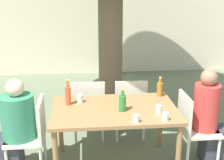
{
  "coord_description": "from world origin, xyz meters",
  "views": [
    {
      "loc": [
        -0.35,
        -3.34,
        2.21
      ],
      "look_at": [
        0.0,
        0.3,
        1.02
      ],
      "focal_mm": 50.0,
      "sensor_mm": 36.0,
      "label": 1
    }
  ],
  "objects_px": {
    "dining_table_front": "(114,115)",
    "patio_chair_0": "(32,132)",
    "drinking_glass_0": "(80,99)",
    "drinking_glass_2": "(159,110)",
    "green_bottle_1": "(122,103)",
    "drinking_glass_3": "(136,119)",
    "soda_bottle_0": "(68,95)",
    "drinking_glass_1": "(165,116)",
    "patio_chair_2": "(89,107)",
    "person_seated_1": "(212,122)",
    "patio_chair_1": "(193,125)",
    "patio_chair_3": "(130,105)",
    "person_seated_0": "(12,132)",
    "amber_bottle_2": "(160,89)"
  },
  "relations": [
    {
      "from": "dining_table_front",
      "to": "patio_chair_0",
      "type": "height_order",
      "value": "patio_chair_0"
    },
    {
      "from": "drinking_glass_0",
      "to": "drinking_glass_2",
      "type": "bearing_deg",
      "value": -25.54
    },
    {
      "from": "green_bottle_1",
      "to": "drinking_glass_3",
      "type": "distance_m",
      "value": 0.33
    },
    {
      "from": "drinking_glass_2",
      "to": "drinking_glass_3",
      "type": "xyz_separation_m",
      "value": [
        -0.29,
        -0.19,
        -0.01
      ]
    },
    {
      "from": "soda_bottle_0",
      "to": "drinking_glass_1",
      "type": "bearing_deg",
      "value": -27.2
    },
    {
      "from": "patio_chair_2",
      "to": "person_seated_1",
      "type": "xyz_separation_m",
      "value": [
        1.49,
        -0.7,
        0.02
      ]
    },
    {
      "from": "patio_chair_1",
      "to": "drinking_glass_0",
      "type": "xyz_separation_m",
      "value": [
        -1.36,
        0.22,
        0.31
      ]
    },
    {
      "from": "dining_table_front",
      "to": "green_bottle_1",
      "type": "bearing_deg",
      "value": -45.67
    },
    {
      "from": "person_seated_1",
      "to": "dining_table_front",
      "type": "bearing_deg",
      "value": 90.0
    },
    {
      "from": "patio_chair_3",
      "to": "patio_chair_1",
      "type": "bearing_deg",
      "value": 133.67
    },
    {
      "from": "patio_chair_0",
      "to": "person_seated_0",
      "type": "distance_m",
      "value": 0.23
    },
    {
      "from": "patio_chair_3",
      "to": "amber_bottle_2",
      "type": "height_order",
      "value": "amber_bottle_2"
    },
    {
      "from": "drinking_glass_0",
      "to": "drinking_glass_3",
      "type": "relative_size",
      "value": 1.25
    },
    {
      "from": "dining_table_front",
      "to": "drinking_glass_2",
      "type": "bearing_deg",
      "value": -22.35
    },
    {
      "from": "drinking_glass_1",
      "to": "drinking_glass_3",
      "type": "height_order",
      "value": "drinking_glass_1"
    },
    {
      "from": "patio_chair_3",
      "to": "amber_bottle_2",
      "type": "relative_size",
      "value": 3.54
    },
    {
      "from": "patio_chair_1",
      "to": "patio_chair_3",
      "type": "relative_size",
      "value": 1.0
    },
    {
      "from": "drinking_glass_1",
      "to": "person_seated_0",
      "type": "bearing_deg",
      "value": 167.57
    },
    {
      "from": "drinking_glass_1",
      "to": "drinking_glass_3",
      "type": "distance_m",
      "value": 0.31
    },
    {
      "from": "soda_bottle_0",
      "to": "drinking_glass_0",
      "type": "relative_size",
      "value": 3.12
    },
    {
      "from": "patio_chair_0",
      "to": "soda_bottle_0",
      "type": "height_order",
      "value": "soda_bottle_0"
    },
    {
      "from": "dining_table_front",
      "to": "patio_chair_0",
      "type": "bearing_deg",
      "value": 180.0
    },
    {
      "from": "person_seated_0",
      "to": "patio_chair_3",
      "type": "bearing_deg",
      "value": 115.29
    },
    {
      "from": "patio_chair_3",
      "to": "amber_bottle_2",
      "type": "bearing_deg",
      "value": 132.66
    },
    {
      "from": "patio_chair_1",
      "to": "green_bottle_1",
      "type": "distance_m",
      "value": 0.95
    },
    {
      "from": "soda_bottle_0",
      "to": "green_bottle_1",
      "type": "height_order",
      "value": "soda_bottle_0"
    },
    {
      "from": "person_seated_1",
      "to": "drinking_glass_3",
      "type": "height_order",
      "value": "person_seated_1"
    },
    {
      "from": "patio_chair_2",
      "to": "drinking_glass_2",
      "type": "relative_size",
      "value": 9.3
    },
    {
      "from": "patio_chair_1",
      "to": "soda_bottle_0",
      "type": "distance_m",
      "value": 1.55
    },
    {
      "from": "patio_chair_0",
      "to": "drinking_glass_2",
      "type": "xyz_separation_m",
      "value": [
        1.44,
        -0.2,
        0.31
      ]
    },
    {
      "from": "soda_bottle_0",
      "to": "drinking_glass_1",
      "type": "relative_size",
      "value": 3.57
    },
    {
      "from": "patio_chair_3",
      "to": "drinking_glass_1",
      "type": "xyz_separation_m",
      "value": [
        0.21,
        -1.07,
        0.3
      ]
    },
    {
      "from": "person_seated_0",
      "to": "drinking_glass_0",
      "type": "bearing_deg",
      "value": 105.63
    },
    {
      "from": "drinking_glass_3",
      "to": "amber_bottle_2",
      "type": "bearing_deg",
      "value": 59.62
    },
    {
      "from": "drinking_glass_0",
      "to": "drinking_glass_3",
      "type": "height_order",
      "value": "drinking_glass_0"
    },
    {
      "from": "green_bottle_1",
      "to": "drinking_glass_3",
      "type": "xyz_separation_m",
      "value": [
        0.11,
        -0.31,
        -0.06
      ]
    },
    {
      "from": "drinking_glass_0",
      "to": "drinking_glass_2",
      "type": "height_order",
      "value": "drinking_glass_0"
    },
    {
      "from": "drinking_glass_3",
      "to": "patio_chair_2",
      "type": "bearing_deg",
      "value": 113.79
    },
    {
      "from": "patio_chair_2",
      "to": "person_seated_0",
      "type": "distance_m",
      "value": 1.14
    },
    {
      "from": "patio_chair_1",
      "to": "drinking_glass_2",
      "type": "distance_m",
      "value": 0.6
    },
    {
      "from": "drinking_glass_1",
      "to": "drinking_glass_2",
      "type": "height_order",
      "value": "drinking_glass_2"
    },
    {
      "from": "green_bottle_1",
      "to": "drinking_glass_3",
      "type": "height_order",
      "value": "green_bottle_1"
    },
    {
      "from": "dining_table_front",
      "to": "drinking_glass_0",
      "type": "relative_size",
      "value": 14.41
    },
    {
      "from": "patio_chair_2",
      "to": "drinking_glass_0",
      "type": "bearing_deg",
      "value": 77.37
    },
    {
      "from": "person_seated_1",
      "to": "green_bottle_1",
      "type": "xyz_separation_m",
      "value": [
        -1.12,
        -0.08,
        0.34
      ]
    },
    {
      "from": "person_seated_1",
      "to": "amber_bottle_2",
      "type": "bearing_deg",
      "value": 59.21
    },
    {
      "from": "patio_chair_3",
      "to": "person_seated_1",
      "type": "height_order",
      "value": "person_seated_1"
    },
    {
      "from": "patio_chair_1",
      "to": "patio_chair_2",
      "type": "distance_m",
      "value": 1.43
    },
    {
      "from": "patio_chair_1",
      "to": "drinking_glass_2",
      "type": "height_order",
      "value": "patio_chair_1"
    },
    {
      "from": "dining_table_front",
      "to": "person_seated_1",
      "type": "xyz_separation_m",
      "value": [
        1.2,
        -0.0,
        -0.15
      ]
    }
  ]
}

